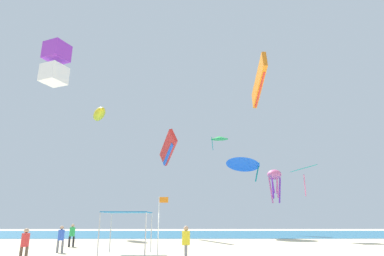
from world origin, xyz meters
TOP-DOWN VIEW (x-y plane):
  - ocean_strip at (0.00, 31.10)m, footprint 110.00×25.78m
  - canopy_tent at (-2.88, 1.52)m, footprint 2.80×3.04m
  - person_near_tent at (0.87, -1.90)m, footprint 0.42×0.47m
  - person_leftmost at (-7.40, -2.24)m, footprint 0.44×0.40m
  - person_central at (-8.31, 7.36)m, footprint 0.43×0.42m
  - person_rightmost at (-7.47, 2.82)m, footprint 0.45×0.40m
  - banner_flag at (-0.80, 1.05)m, footprint 0.61×0.06m
  - kite_delta_blue at (7.90, 21.24)m, footprint 5.75×5.76m
  - kite_parafoil_orange at (8.27, 11.20)m, footprint 0.51×6.63m
  - kite_diamond_teal at (13.58, 15.58)m, footprint 2.50×2.56m
  - kite_box_purple at (-9.39, 3.08)m, footprint 2.11×2.10m
  - kite_octopus_pink at (13.22, 26.59)m, footprint 2.81×2.81m
  - kite_inflatable_yellow at (-11.94, 24.56)m, footprint 3.65×5.27m
  - kite_delta_green at (5.43, 26.10)m, footprint 3.11×3.12m
  - kite_parafoil_red at (-1.66, 20.31)m, footprint 2.65×5.94m

SIDE VIEW (x-z plane):
  - ocean_strip at x=0.00m, z-range 0.00..0.03m
  - person_leftmost at x=-7.40m, z-range 0.14..1.81m
  - person_rightmost at x=-7.47m, z-range 0.15..1.84m
  - person_central at x=-8.31m, z-range 0.15..1.91m
  - person_near_tent at x=0.87m, z-range 0.15..1.93m
  - banner_flag at x=-0.80m, z-range 0.37..3.83m
  - canopy_tent at x=-2.88m, z-range 1.14..3.70m
  - kite_diamond_teal at x=13.58m, z-range 5.66..9.00m
  - kite_octopus_pink at x=13.22m, z-range 5.66..10.37m
  - kite_delta_blue at x=7.90m, z-range 7.32..11.01m
  - kite_parafoil_red at x=-1.66m, z-range 8.81..12.60m
  - kite_delta_green at x=5.43m, z-range 12.54..14.58m
  - kite_box_purple at x=-9.39m, z-range 12.12..15.47m
  - kite_parafoil_orange at x=8.27m, z-range 13.83..17.84m
  - kite_inflatable_yellow at x=-11.94m, z-range 15.70..17.63m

